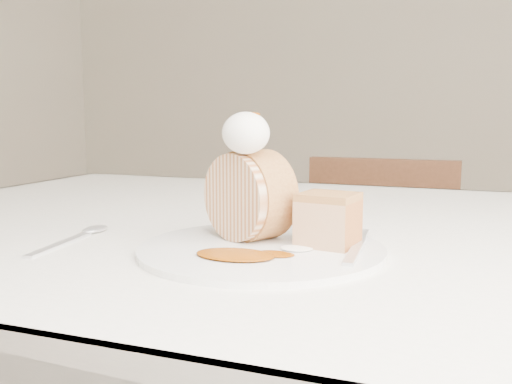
% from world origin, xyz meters
% --- Properties ---
extents(table, '(1.40, 0.90, 0.75)m').
position_xyz_m(table, '(0.00, 0.20, 0.66)').
color(table, beige).
rests_on(table, ground).
extents(chair_far, '(0.37, 0.37, 0.79)m').
position_xyz_m(chair_far, '(-0.01, 0.99, 0.45)').
color(chair_far, brown).
rests_on(chair_far, ground).
extents(plate, '(0.31, 0.31, 0.01)m').
position_xyz_m(plate, '(-0.02, 0.03, 0.75)').
color(plate, white).
rests_on(plate, table).
extents(roulade_slice, '(0.11, 0.10, 0.10)m').
position_xyz_m(roulade_slice, '(-0.04, 0.06, 0.81)').
color(roulade_slice, beige).
rests_on(roulade_slice, plate).
extents(cake_chunk, '(0.07, 0.06, 0.05)m').
position_xyz_m(cake_chunk, '(0.05, 0.06, 0.78)').
color(cake_chunk, '#A8753F').
rests_on(cake_chunk, plate).
extents(whipped_cream, '(0.05, 0.05, 0.05)m').
position_xyz_m(whipped_cream, '(-0.03, 0.03, 0.88)').
color(whipped_cream, white).
rests_on(whipped_cream, roulade_slice).
extents(caramel_drizzle, '(0.03, 0.02, 0.01)m').
position_xyz_m(caramel_drizzle, '(-0.03, 0.04, 0.91)').
color(caramel_drizzle, '#8A3D05').
rests_on(caramel_drizzle, whipped_cream).
extents(caramel_pool, '(0.09, 0.07, 0.00)m').
position_xyz_m(caramel_pool, '(-0.02, -0.02, 0.76)').
color(caramel_pool, '#8A3D05').
rests_on(caramel_pool, plate).
extents(fork, '(0.03, 0.16, 0.00)m').
position_xyz_m(fork, '(0.09, 0.04, 0.76)').
color(fork, silver).
rests_on(fork, plate).
extents(spoon, '(0.04, 0.15, 0.00)m').
position_xyz_m(spoon, '(-0.24, -0.03, 0.75)').
color(spoon, silver).
rests_on(spoon, table).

